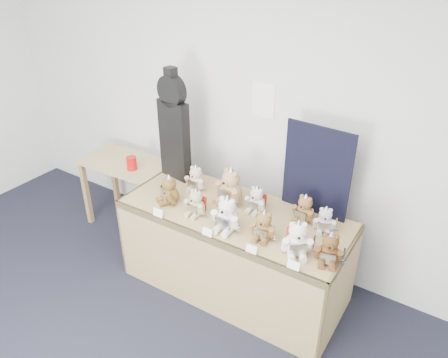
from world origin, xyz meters
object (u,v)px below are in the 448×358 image
Objects in this scene: teddy_front_right at (264,226)px; teddy_back_left at (196,179)px; teddy_front_centre at (227,215)px; teddy_front_far_right at (297,240)px; display_table at (229,234)px; teddy_back_centre_right at (256,200)px; teddy_front_left at (196,203)px; side_table at (127,172)px; teddy_front_end at (329,250)px; teddy_back_right at (304,210)px; red_cup at (132,163)px; teddy_front_far_left at (169,191)px; teddy_back_centre_left at (230,188)px; teddy_back_end at (325,221)px; guitar_case at (174,126)px.

teddy_front_right reaches higher than teddy_back_left.
teddy_front_centre is 0.56m from teddy_front_far_right.
teddy_back_centre_right is at bearing 55.56° from display_table.
teddy_front_left is at bearing -157.79° from display_table.
side_table is 3.47× the size of teddy_front_end.
display_table is 7.39× the size of teddy_back_right.
teddy_back_right is (0.51, 0.27, 0.27)m from display_table.
display_table is 0.70m from teddy_front_far_right.
teddy_front_left is at bearing 148.82° from teddy_front_far_right.
teddy_front_centre is at bearing 169.01° from teddy_front_end.
red_cup is 1.36m from teddy_front_centre.
teddy_front_centre reaches higher than display_table.
teddy_front_right is at bearing 30.43° from teddy_front_far_left.
display_table is 7.08× the size of teddy_front_end.
side_table is at bearing 155.35° from teddy_front_end.
display_table is 0.38m from teddy_back_centre_left.
teddy_front_centre is at bearing -97.11° from teddy_back_centre_right.
teddy_front_end is (2.27, -0.39, 0.26)m from side_table.
teddy_front_far_right is at bearing -11.90° from display_table.
side_table is at bearing 179.59° from teddy_back_centre_right.
teddy_front_end reaches higher than teddy_back_end.
teddy_back_end reaches higher than side_table.
teddy_front_centre is 1.21× the size of teddy_front_right.
display_table is at bearing 179.34° from teddy_back_end.
teddy_back_right is at bearing 19.89° from teddy_back_centre_left.
teddy_back_centre_right is (1.38, -0.01, 0.06)m from red_cup.
display_table is at bearing 40.00° from teddy_front_far_left.
teddy_back_left is at bearing -8.26° from side_table.
teddy_front_far_left is 0.86× the size of teddy_front_centre.
teddy_back_left is at bearing 144.76° from teddy_front_centre.
teddy_front_far_right reaches higher than teddy_back_end.
teddy_back_end is at bearing -3.35° from teddy_back_right.
teddy_front_end is 1.04× the size of teddy_back_right.
guitar_case is at bearing 10.14° from red_cup.
teddy_back_end is (2.11, -0.06, 0.25)m from side_table.
guitar_case reaches higher than teddy_front_centre.
teddy_front_far_left reaches higher than teddy_front_left.
side_table is at bearing -172.73° from teddy_back_right.
display_table is at bearing -14.24° from side_table.
teddy_front_left is at bearing 174.23° from teddy_front_right.
teddy_back_centre_right is (1.55, -0.10, 0.25)m from side_table.
red_cup is 0.77m from teddy_back_left.
red_cup is at bearing 161.34° from teddy_back_end.
teddy_back_right is (0.98, 0.07, 0.00)m from teddy_back_left.
teddy_front_centre is 0.73m from teddy_back_end.
teddy_front_end is at bearing -38.50° from teddy_back_right.
teddy_front_far_right is at bearing -119.07° from teddy_back_end.
teddy_front_far_left reaches higher than teddy_front_right.
teddy_front_far_right is (1.88, -0.33, 0.08)m from red_cup.
teddy_front_far_right is (0.56, 0.02, -0.01)m from teddy_front_centre.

